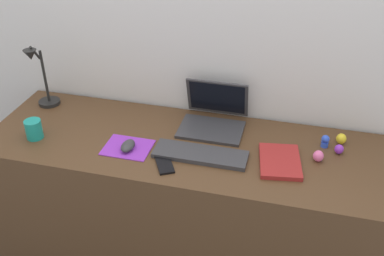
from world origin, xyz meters
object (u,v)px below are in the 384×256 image
at_px(mouse, 128,146).
at_px(toy_figurine_blue, 325,141).
at_px(laptop, 214,115).
at_px(cell_phone, 165,165).
at_px(keyboard, 200,154).
at_px(coffee_mug, 34,129).
at_px(toy_figurine_pink, 318,156).
at_px(notebook_pad, 280,161).
at_px(desk_lamp, 41,79).
at_px(toy_figurine_purple, 339,149).
at_px(toy_figurine_yellow, 341,139).

xyz_separation_m(mouse, toy_figurine_blue, (0.85, 0.24, 0.01)).
relative_size(laptop, cell_phone, 2.34).
xyz_separation_m(keyboard, cell_phone, (-0.13, -0.10, -0.01)).
height_order(coffee_mug, toy_figurine_blue, coffee_mug).
height_order(cell_phone, toy_figurine_pink, toy_figurine_pink).
bearing_deg(notebook_pad, coffee_mug, 175.29).
xyz_separation_m(keyboard, notebook_pad, (0.34, 0.04, 0.00)).
bearing_deg(toy_figurine_pink, toy_figurine_blue, 77.48).
bearing_deg(toy_figurine_blue, coffee_mug, -168.70).
bearing_deg(desk_lamp, notebook_pad, -8.96).
relative_size(coffee_mug, toy_figurine_purple, 2.08).
xyz_separation_m(notebook_pad, toy_figurine_purple, (0.24, 0.14, 0.01)).
distance_m(cell_phone, toy_figurine_yellow, 0.81).
height_order(cell_phone, coffee_mug, coffee_mug).
xyz_separation_m(laptop, desk_lamp, (-0.88, -0.05, 0.11)).
distance_m(laptop, toy_figurine_purple, 0.59).
height_order(laptop, coffee_mug, laptop).
distance_m(toy_figurine_purple, toy_figurine_blue, 0.07).
distance_m(cell_phone, notebook_pad, 0.49).
relative_size(laptop, toy_figurine_purple, 6.88).
bearing_deg(notebook_pad, laptop, 136.20).
distance_m(laptop, toy_figurine_yellow, 0.59).
height_order(keyboard, toy_figurine_purple, toy_figurine_purple).
height_order(notebook_pad, toy_figurine_blue, toy_figurine_blue).
xyz_separation_m(toy_figurine_pink, toy_figurine_purple, (0.09, 0.08, -0.00)).
bearing_deg(toy_figurine_blue, keyboard, -157.81).
xyz_separation_m(mouse, toy_figurine_yellow, (0.92, 0.29, 0.00)).
bearing_deg(toy_figurine_purple, toy_figurine_yellow, 83.08).
xyz_separation_m(cell_phone, notebook_pad, (0.47, 0.14, 0.01)).
bearing_deg(toy_figurine_pink, toy_figurine_yellow, 59.23).
height_order(mouse, toy_figurine_blue, toy_figurine_blue).
relative_size(mouse, toy_figurine_pink, 1.91).
relative_size(notebook_pad, toy_figurine_yellow, 4.82).
relative_size(laptop, toy_figurine_yellow, 6.02).
bearing_deg(laptop, cell_phone, -109.36).
height_order(keyboard, cell_phone, keyboard).
distance_m(notebook_pad, toy_figurine_purple, 0.28).
bearing_deg(toy_figurine_pink, toy_figurine_purple, 42.71).
xyz_separation_m(desk_lamp, toy_figurine_yellow, (1.47, 0.03, -0.13)).
relative_size(keyboard, mouse, 4.27).
xyz_separation_m(desk_lamp, notebook_pad, (1.21, -0.19, -0.15)).
xyz_separation_m(toy_figurine_pink, toy_figurine_blue, (0.03, 0.12, 0.00)).
bearing_deg(toy_figurine_blue, notebook_pad, -135.75).
bearing_deg(cell_phone, desk_lamp, 127.55).
bearing_deg(mouse, toy_figurine_yellow, 17.46).
bearing_deg(toy_figurine_yellow, laptop, 178.52).
relative_size(toy_figurine_pink, toy_figurine_yellow, 1.01).
height_order(cell_phone, toy_figurine_purple, toy_figurine_purple).
bearing_deg(toy_figurine_blue, toy_figurine_purple, -32.87).
distance_m(notebook_pad, coffee_mug, 1.12).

